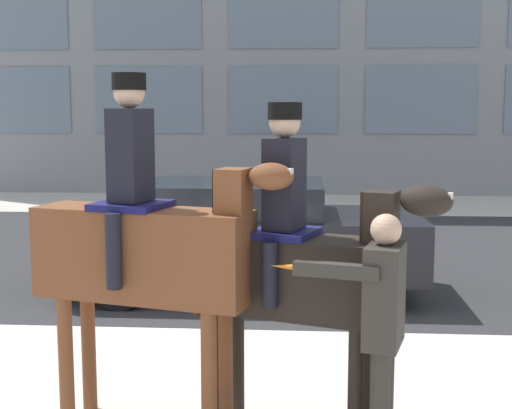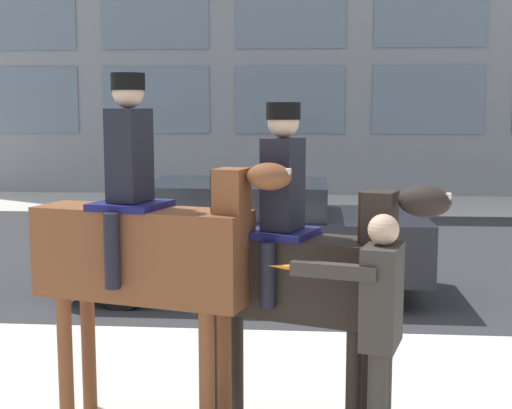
# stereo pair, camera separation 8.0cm
# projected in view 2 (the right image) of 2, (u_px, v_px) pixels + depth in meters

# --- Properties ---
(ground_plane) EXTENTS (80.00, 80.00, 0.00)m
(ground_plane) POSITION_uv_depth(u_px,v_px,m) (243.00, 345.00, 7.15)
(ground_plane) COLOR beige
(road_surface) EXTENTS (21.14, 8.50, 0.01)m
(road_surface) POSITION_uv_depth(u_px,v_px,m) (272.00, 251.00, 11.84)
(road_surface) COLOR #2D2D30
(road_surface) RESTS_ON ground_plane
(mounted_horse_lead) EXTENTS (1.96, 0.83, 2.60)m
(mounted_horse_lead) POSITION_uv_depth(u_px,v_px,m) (145.00, 246.00, 5.11)
(mounted_horse_lead) COLOR brown
(mounted_horse_lead) RESTS_ON ground_plane
(mounted_horse_companion) EXTENTS (1.82, 0.90, 2.39)m
(mounted_horse_companion) POSITION_uv_depth(u_px,v_px,m) (297.00, 266.00, 5.03)
(mounted_horse_companion) COLOR black
(mounted_horse_companion) RESTS_ON ground_plane
(pedestrian_bystander) EXTENTS (0.90, 0.44, 1.69)m
(pedestrian_bystander) POSITION_uv_depth(u_px,v_px,m) (379.00, 322.00, 4.57)
(pedestrian_bystander) COLOR #332D28
(pedestrian_bystander) RESTS_ON ground_plane
(street_car_near_lane) EXTENTS (4.49, 1.91, 1.44)m
(street_car_near_lane) POSITION_uv_depth(u_px,v_px,m) (245.00, 235.00, 9.07)
(street_car_near_lane) COLOR black
(street_car_near_lane) RESTS_ON ground_plane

